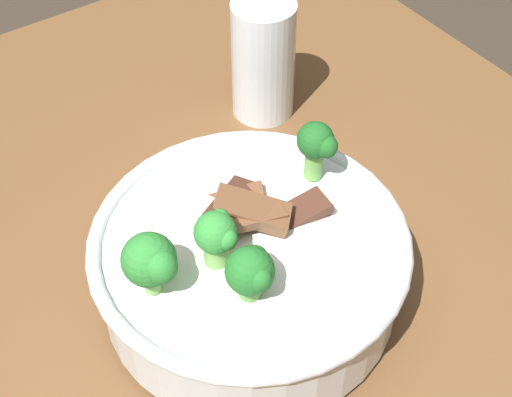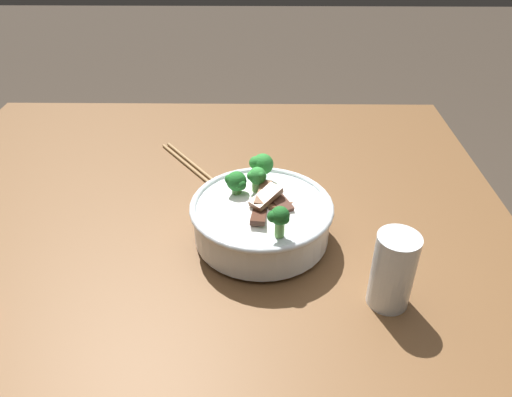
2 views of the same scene
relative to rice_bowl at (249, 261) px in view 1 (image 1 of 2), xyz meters
The scene contains 2 objects.
rice_bowl is the anchor object (origin of this frame).
drinking_glass 0.25m from the rice_bowl, 142.35° to the left, with size 0.06×0.06×0.13m.
Camera 1 is at (0.19, -0.11, 1.28)m, focal length 53.14 mm.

